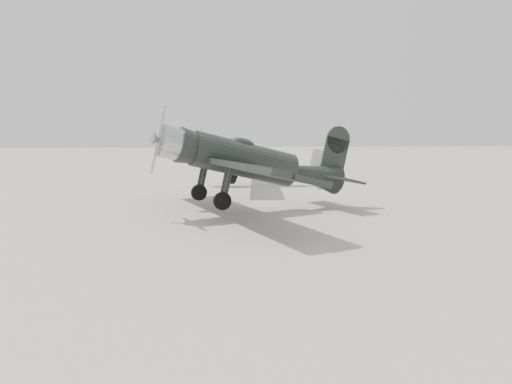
% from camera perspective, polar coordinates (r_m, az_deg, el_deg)
% --- Properties ---
extents(ground, '(160.00, 160.00, 0.00)m').
position_cam_1_polar(ground, '(13.55, 8.68, -8.32)').
color(ground, '#A8A295').
rests_on(ground, ground).
extents(lowwing_monoplane, '(9.19, 12.59, 4.09)m').
position_cam_1_polar(lowwing_monoplane, '(21.31, -0.39, 3.40)').
color(lowwing_monoplane, black).
rests_on(lowwing_monoplane, ground).
extents(highwing_monoplane, '(8.08, 11.37, 3.21)m').
position_cam_1_polar(highwing_monoplane, '(31.28, 0.00, 4.41)').
color(highwing_monoplane, '#979A9C').
rests_on(highwing_monoplane, ground).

